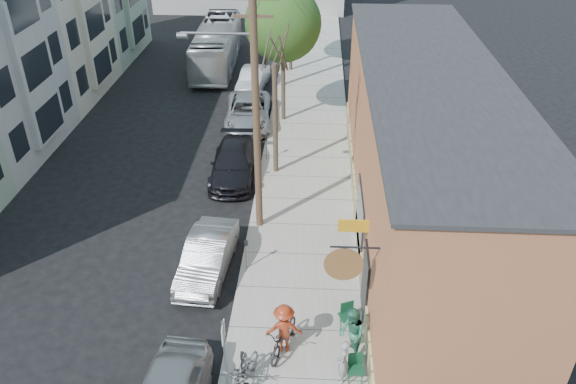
{
  "coord_description": "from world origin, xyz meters",
  "views": [
    {
      "loc": [
        4.67,
        -15.29,
        13.69
      ],
      "look_at": [
        3.62,
        4.36,
        1.5
      ],
      "focal_mm": 35.0,
      "sensor_mm": 36.0,
      "label": 1
    }
  ],
  "objects_px": {
    "utility_pole_near": "(254,108)",
    "car_3": "(248,112)",
    "bus": "(217,45)",
    "cyclist": "(284,329)",
    "patio_chair_b": "(355,369)",
    "car_2": "(234,163)",
    "parking_meter_near": "(246,250)",
    "tree_leafy_mid": "(283,24)",
    "patron_grey": "(343,362)",
    "patron_green": "(352,334)",
    "parked_bike_a": "(241,375)",
    "parked_bike_b": "(243,374)",
    "sign_post": "(225,351)",
    "tree_bare": "(275,120)",
    "patio_chair_a": "(347,316)",
    "car_4": "(253,79)",
    "car_1": "(207,256)",
    "parking_meter_far": "(266,144)"
  },
  "relations": [
    {
      "from": "patron_grey",
      "to": "car_2",
      "type": "height_order",
      "value": "patron_grey"
    },
    {
      "from": "car_1",
      "to": "parking_meter_near",
      "type": "bearing_deg",
      "value": 9.43
    },
    {
      "from": "car_1",
      "to": "car_4",
      "type": "height_order",
      "value": "car_1"
    },
    {
      "from": "tree_bare",
      "to": "car_1",
      "type": "height_order",
      "value": "tree_bare"
    },
    {
      "from": "patron_grey",
      "to": "car_2",
      "type": "xyz_separation_m",
      "value": [
        -4.86,
        12.06,
        -0.19
      ]
    },
    {
      "from": "sign_post",
      "to": "tree_bare",
      "type": "bearing_deg",
      "value": 88.03
    },
    {
      "from": "parking_meter_near",
      "to": "car_4",
      "type": "distance_m",
      "value": 18.48
    },
    {
      "from": "parking_meter_far",
      "to": "car_1",
      "type": "height_order",
      "value": "car_1"
    },
    {
      "from": "car_3",
      "to": "parking_meter_far",
      "type": "bearing_deg",
      "value": -76.7
    },
    {
      "from": "parking_meter_far",
      "to": "parked_bike_b",
      "type": "xyz_separation_m",
      "value": [
        0.53,
        -13.98,
        -0.32
      ]
    },
    {
      "from": "parking_meter_near",
      "to": "patio_chair_b",
      "type": "distance_m",
      "value": 6.29
    },
    {
      "from": "sign_post",
      "to": "parked_bike_b",
      "type": "xyz_separation_m",
      "value": [
        0.43,
        0.24,
        -1.17
      ]
    },
    {
      "from": "car_2",
      "to": "bus",
      "type": "height_order",
      "value": "bus"
    },
    {
      "from": "utility_pole_near",
      "to": "car_3",
      "type": "relative_size",
      "value": 1.86
    },
    {
      "from": "patron_grey",
      "to": "tree_leafy_mid",
      "type": "bearing_deg",
      "value": -162.3
    },
    {
      "from": "parking_meter_near",
      "to": "patio_chair_b",
      "type": "bearing_deg",
      "value": -52.81
    },
    {
      "from": "parking_meter_far",
      "to": "bus",
      "type": "distance_m",
      "value": 15.19
    },
    {
      "from": "sign_post",
      "to": "parked_bike_b",
      "type": "relative_size",
      "value": 1.42
    },
    {
      "from": "parking_meter_near",
      "to": "patio_chair_a",
      "type": "xyz_separation_m",
      "value": [
        3.62,
        -2.84,
        -0.39
      ]
    },
    {
      "from": "parking_meter_near",
      "to": "tree_leafy_mid",
      "type": "bearing_deg",
      "value": 87.68
    },
    {
      "from": "parked_bike_a",
      "to": "parked_bike_b",
      "type": "xyz_separation_m",
      "value": [
        0.06,
        0.07,
        -0.03
      ]
    },
    {
      "from": "tree_leafy_mid",
      "to": "car_4",
      "type": "xyz_separation_m",
      "value": [
        -2.29,
        4.84,
        -4.94
      ]
    },
    {
      "from": "patron_green",
      "to": "parked_bike_a",
      "type": "bearing_deg",
      "value": -80.57
    },
    {
      "from": "parked_bike_a",
      "to": "patron_grey",
      "type": "bearing_deg",
      "value": 11.78
    },
    {
      "from": "cyclist",
      "to": "parked_bike_a",
      "type": "distance_m",
      "value": 1.97
    },
    {
      "from": "sign_post",
      "to": "utility_pole_near",
      "type": "relative_size",
      "value": 0.28
    },
    {
      "from": "utility_pole_near",
      "to": "parking_meter_far",
      "type": "bearing_deg",
      "value": 91.41
    },
    {
      "from": "tree_leafy_mid",
      "to": "car_2",
      "type": "relative_size",
      "value": 1.51
    },
    {
      "from": "tree_leafy_mid",
      "to": "car_2",
      "type": "xyz_separation_m",
      "value": [
        -2.0,
        -6.52,
        -4.91
      ]
    },
    {
      "from": "patio_chair_a",
      "to": "car_1",
      "type": "bearing_deg",
      "value": 130.49
    },
    {
      "from": "patron_grey",
      "to": "parked_bike_a",
      "type": "bearing_deg",
      "value": -72.42
    },
    {
      "from": "car_4",
      "to": "tree_leafy_mid",
      "type": "bearing_deg",
      "value": -58.79
    },
    {
      "from": "parked_bike_a",
      "to": "parked_bike_b",
      "type": "height_order",
      "value": "parked_bike_a"
    },
    {
      "from": "sign_post",
      "to": "patio_chair_b",
      "type": "xyz_separation_m",
      "value": [
        3.7,
        0.64,
        -1.24
      ]
    },
    {
      "from": "cyclist",
      "to": "parked_bike_b",
      "type": "bearing_deg",
      "value": 48.8
    },
    {
      "from": "parking_meter_near",
      "to": "patron_green",
      "type": "xyz_separation_m",
      "value": [
        3.7,
        -4.09,
        0.1
      ]
    },
    {
      "from": "patio_chair_b",
      "to": "car_1",
      "type": "distance_m",
      "value": 7.16
    },
    {
      "from": "utility_pole_near",
      "to": "patron_grey",
      "type": "distance_m",
      "value": 9.64
    },
    {
      "from": "sign_post",
      "to": "patron_green",
      "type": "height_order",
      "value": "sign_post"
    },
    {
      "from": "sign_post",
      "to": "patio_chair_b",
      "type": "bearing_deg",
      "value": 9.86
    },
    {
      "from": "utility_pole_near",
      "to": "parked_bike_a",
      "type": "distance_m",
      "value": 9.58
    },
    {
      "from": "sign_post",
      "to": "patron_green",
      "type": "relative_size",
      "value": 1.5
    },
    {
      "from": "cyclist",
      "to": "parking_meter_near",
      "type": "bearing_deg",
      "value": -72.08
    },
    {
      "from": "patio_chair_b",
      "to": "car_2",
      "type": "height_order",
      "value": "car_2"
    },
    {
      "from": "cyclist",
      "to": "car_1",
      "type": "distance_m",
      "value": 4.9
    },
    {
      "from": "car_1",
      "to": "car_4",
      "type": "relative_size",
      "value": 1.03
    },
    {
      "from": "patio_chair_a",
      "to": "parked_bike_b",
      "type": "distance_m",
      "value": 4.02
    },
    {
      "from": "patron_green",
      "to": "car_3",
      "type": "distance_m",
      "value": 17.93
    },
    {
      "from": "tree_bare",
      "to": "patron_grey",
      "type": "relative_size",
      "value": 3.5
    },
    {
      "from": "bus",
      "to": "cyclist",
      "type": "bearing_deg",
      "value": -78.67
    }
  ]
}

